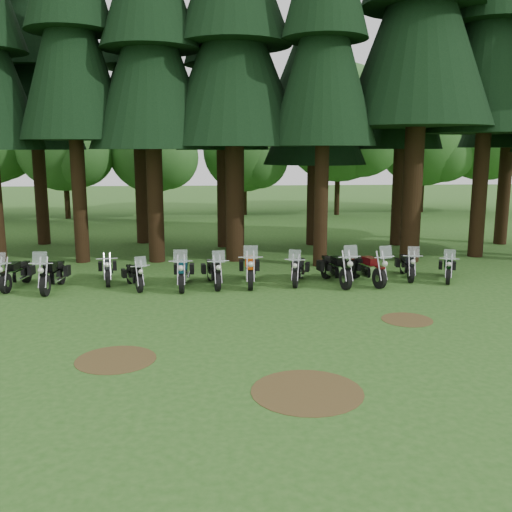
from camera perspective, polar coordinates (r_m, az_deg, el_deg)
The scene contains 30 objects.
ground at distance 15.03m, azimuth -1.10°, elevation -7.31°, with size 120.00×120.00×0.00m, color #2A5A1C.
pine_front_4 at distance 24.36m, azimuth -10.63°, elevation 22.67°, with size 4.95×4.95×16.33m.
pine_front_5 at distance 24.34m, azimuth -2.26°, elevation 23.40°, with size 5.81×5.81×16.72m.
pine_front_6 at distance 23.32m, azimuth 6.94°, elevation 23.95°, with size 4.15×4.15×16.75m.
pine_back_1 at distance 30.30m, azimuth -21.64°, elevation 19.58°, with size 4.52×4.52×16.22m.
pine_back_2 at distance 29.36m, azimuth -11.89°, elevation 20.49°, with size 4.85×4.85×16.30m.
pine_back_3 at distance 27.69m, azimuth -3.47°, elevation 21.17°, with size 4.35×4.35×16.20m.
pine_back_4 at distance 28.17m, azimuth 6.02°, elevation 17.97°, with size 4.94×4.94×13.78m.
pine_back_5 at distance 28.99m, azimuth 14.64°, elevation 20.54°, with size 3.94×3.94×16.33m.
decid_2 at distance 40.25m, azimuth -18.32°, elevation 10.57°, with size 6.72×6.53×8.40m.
decid_3 at distance 39.61m, azimuth -9.98°, elevation 10.31°, with size 6.12×5.95×7.65m.
decid_4 at distance 40.67m, azimuth -0.80°, elevation 10.27°, with size 5.93×5.76×7.41m.
decid_5 at distance 41.02m, azimuth 8.89°, elevation 12.75°, with size 8.45×8.21×10.56m.
decid_6 at distance 44.13m, azimuth 16.95°, elevation 10.93°, with size 7.06×6.86×8.82m.
decid_7 at distance 45.82m, azimuth 22.61°, elevation 11.84°, with size 8.44×8.20×10.55m.
dirt_patch_0 at distance 13.32m, azimuth -13.84°, elevation -10.01°, with size 1.80×1.80×0.01m, color #4C3D1E.
dirt_patch_1 at distance 16.34m, azimuth 14.87°, elevation -6.17°, with size 1.40×1.40×0.01m, color #4C3D1E.
dirt_patch_2 at distance 11.40m, azimuth 5.13°, elevation -13.34°, with size 2.20×2.20×0.01m, color #4C3D1E.
motorcycle_0 at distance 20.91m, azimuth -22.88°, elevation -1.68°, with size 0.55×2.25×1.41m.
motorcycle_1 at distance 20.13m, azimuth -19.65°, elevation -1.83°, with size 0.45×2.39×1.50m.
motorcycle_2 at distance 20.77m, azimuth -14.63°, elevation -1.33°, with size 0.52×2.14×0.88m.
motorcycle_3 at distance 19.66m, azimuth -12.07°, elevation -1.97°, with size 0.95×1.93×1.25m.
motorcycle_4 at distance 19.49m, azimuth -7.31°, elevation -1.69°, with size 0.44×2.36×1.49m.
motorcycle_5 at distance 19.60m, azimuth -4.25°, elevation -1.63°, with size 0.64×2.26×1.42m.
motorcycle_6 at distance 19.77m, azimuth -0.62°, elevation -1.35°, with size 0.47×2.48×1.56m.
motorcycle_7 at distance 20.02m, azimuth 4.26°, elevation -1.42°, with size 0.84×2.15×1.36m.
motorcycle_8 at distance 19.98m, azimuth 7.98°, elevation -1.33°, with size 0.80×2.49×1.56m.
motorcycle_9 at distance 20.28m, azimuth 11.02°, elevation -1.30°, with size 0.96×2.38×1.51m.
motorcycle_10 at distance 21.43m, azimuth 14.86°, elevation -0.97°, with size 0.55×2.14×1.34m.
motorcycle_11 at distance 21.51m, azimuth 18.62°, elevation -1.19°, with size 0.95×1.99×1.28m.
Camera 1 is at (-0.72, -14.28, 4.63)m, focal length 40.00 mm.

